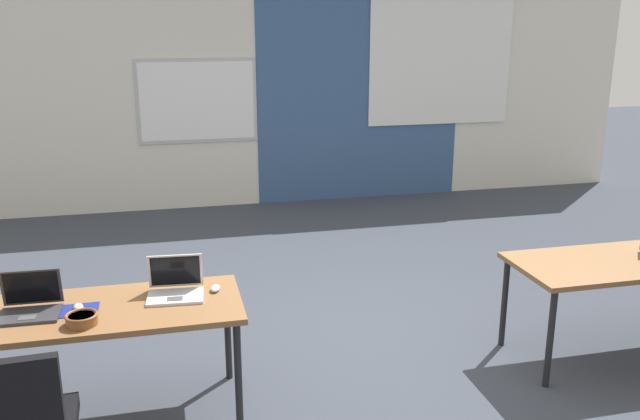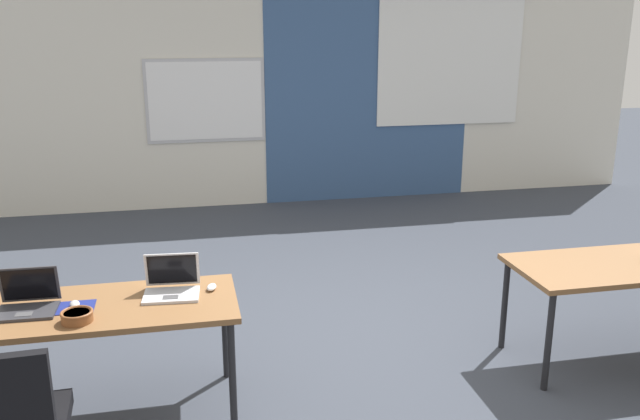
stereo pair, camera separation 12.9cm
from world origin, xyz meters
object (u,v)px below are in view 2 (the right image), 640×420
desk_near_left (100,315)px  mouse_near_left_end (75,304)px  mouse_near_left_inner (212,287)px  laptop_near_left_inner (172,286)px  desk_near_right (627,270)px  snack_bowl (77,316)px  laptop_near_left_end (27,302)px

desk_near_left → mouse_near_left_end: size_ratio=14.82×
mouse_near_left_inner → mouse_near_left_end: (-0.79, -0.11, 0.00)m
desk_near_left → laptop_near_left_inner: size_ratio=4.56×
desk_near_left → desk_near_right: bearing=0.0°
desk_near_right → snack_bowl: size_ratio=9.01×
laptop_near_left_inner → snack_bowl: size_ratio=1.98×
mouse_near_left_end → snack_bowl: bearing=-78.7°
mouse_near_left_inner → laptop_near_left_end: laptop_near_left_end is taller
desk_near_left → snack_bowl: 0.24m
desk_near_left → laptop_near_left_end: 0.41m
desk_near_right → mouse_near_left_end: 3.63m
desk_near_left → laptop_near_left_end: size_ratio=4.73×
laptop_near_left_inner → laptop_near_left_end: (-0.81, -0.08, 0.00)m
laptop_near_left_end → mouse_near_left_end: laptop_near_left_end is taller
desk_near_right → laptop_near_left_end: 3.89m
mouse_near_left_inner → laptop_near_left_end: 1.05m
desk_near_left → mouse_near_left_inner: (0.66, 0.10, 0.08)m
mouse_near_left_inner → mouse_near_left_end: mouse_near_left_end is taller
desk_near_right → mouse_near_left_inner: bearing=177.9°
desk_near_left → snack_bowl: (-0.09, -0.20, 0.10)m
mouse_near_left_inner → mouse_near_left_end: 0.80m
mouse_near_left_end → desk_near_right: bearing=0.1°
mouse_near_left_inner → mouse_near_left_end: bearing=-172.3°
laptop_near_left_inner → mouse_near_left_inner: bearing=7.8°
desk_near_left → desk_near_right: size_ratio=1.00×
desk_near_left → mouse_near_left_end: (-0.13, -0.00, 0.08)m
mouse_near_left_end → laptop_near_left_end: bearing=175.8°
desk_near_right → mouse_near_left_end: mouse_near_left_end is taller
laptop_near_left_inner → laptop_near_left_end: 0.81m
laptop_near_left_end → desk_near_left: bearing=-0.5°
laptop_near_left_inner → mouse_near_left_end: 0.56m
desk_near_right → snack_bowl: snack_bowl is taller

